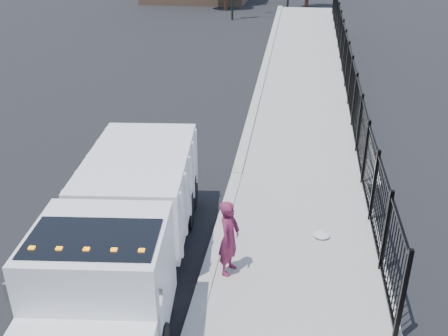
# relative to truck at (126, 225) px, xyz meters

# --- Properties ---
(ground) EXTENTS (120.00, 120.00, 0.00)m
(ground) POSITION_rel_truck_xyz_m (1.57, 0.99, -1.32)
(ground) COLOR black
(ground) RESTS_ON ground
(sidewalk) EXTENTS (3.55, 12.00, 0.12)m
(sidewalk) POSITION_rel_truck_xyz_m (3.49, -1.01, -1.26)
(sidewalk) COLOR #9E998E
(sidewalk) RESTS_ON ground
(curb) EXTENTS (0.30, 12.00, 0.16)m
(curb) POSITION_rel_truck_xyz_m (1.57, -1.01, -1.24)
(curb) COLOR #ADAAA3
(curb) RESTS_ON ground
(ramp) EXTENTS (3.95, 24.06, 3.19)m
(ramp) POSITION_rel_truck_xyz_m (3.69, 16.99, -1.32)
(ramp) COLOR #9E998E
(ramp) RESTS_ON ground
(iron_fence) EXTENTS (0.10, 28.00, 1.80)m
(iron_fence) POSITION_rel_truck_xyz_m (5.12, 12.99, -0.42)
(iron_fence) COLOR black
(iron_fence) RESTS_ON ground
(truck) EXTENTS (2.93, 7.06, 2.35)m
(truck) POSITION_rel_truck_xyz_m (0.00, 0.00, 0.00)
(truck) COLOR black
(truck) RESTS_ON ground
(worker) EXTENTS (0.53, 0.68, 1.64)m
(worker) POSITION_rel_truck_xyz_m (1.99, 0.42, -0.38)
(worker) COLOR maroon
(worker) RESTS_ON sidewalk
(debris) EXTENTS (0.39, 0.39, 0.10)m
(debris) POSITION_rel_truck_xyz_m (3.93, 2.03, -1.15)
(debris) COLOR silver
(debris) RESTS_ON sidewalk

